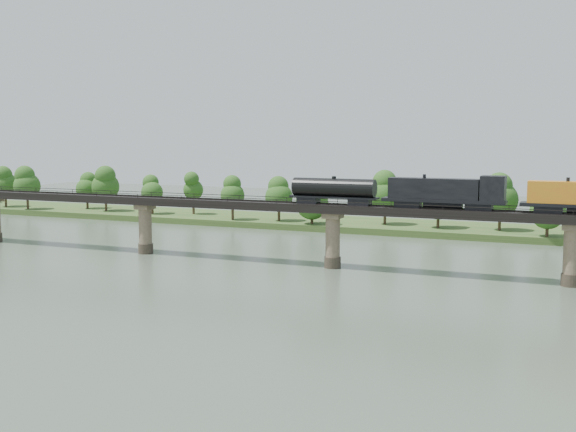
% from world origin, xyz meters
% --- Properties ---
extents(ground, '(400.00, 400.00, 0.00)m').
position_xyz_m(ground, '(0.00, 0.00, 0.00)').
color(ground, '#3C4B3B').
rests_on(ground, ground).
extents(far_bank, '(300.00, 24.00, 1.60)m').
position_xyz_m(far_bank, '(0.00, 85.00, 0.80)').
color(far_bank, '#324D1E').
rests_on(far_bank, ground).
extents(bridge, '(236.00, 30.00, 11.50)m').
position_xyz_m(bridge, '(0.00, 30.00, 5.46)').
color(bridge, '#473A2D').
rests_on(bridge, ground).
extents(bridge_superstructure, '(220.00, 4.90, 0.75)m').
position_xyz_m(bridge_superstructure, '(0.00, 30.00, 11.79)').
color(bridge_superstructure, black).
rests_on(bridge_superstructure, bridge).
extents(far_treeline, '(289.06, 17.54, 13.60)m').
position_xyz_m(far_treeline, '(-8.21, 80.52, 8.83)').
color(far_treeline, '#382619').
rests_on(far_treeline, far_bank).
extents(freight_train, '(83.04, 3.24, 5.72)m').
position_xyz_m(freight_train, '(34.85, 30.00, 14.23)').
color(freight_train, black).
rests_on(freight_train, bridge).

